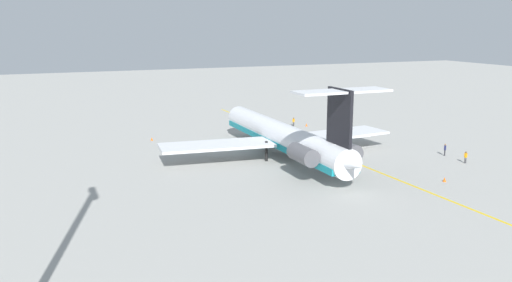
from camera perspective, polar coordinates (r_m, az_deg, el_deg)
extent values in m
plane|color=#9E9E99|center=(81.08, 11.14, -1.01)|extent=(310.50, 310.50, 0.00)
cylinder|color=silver|center=(75.07, 2.82, 0.54)|extent=(34.43, 3.77, 3.67)
cone|color=silver|center=(90.62, -1.89, 2.60)|extent=(3.83, 3.54, 3.52)
cone|color=silver|center=(60.36, 9.90, -2.25)|extent=(5.36, 3.14, 3.12)
cube|color=teal|center=(75.25, 2.81, -0.08)|extent=(33.66, 3.84, 0.81)
cube|color=silver|center=(72.41, -4.23, -0.44)|extent=(7.26, 15.80, 0.37)
cube|color=silver|center=(80.33, 8.69, 0.72)|extent=(7.35, 15.83, 0.37)
cylinder|color=#515156|center=(63.40, 5.04, -1.46)|extent=(4.60, 2.14, 2.13)
cube|color=silver|center=(63.69, 5.55, -1.41)|extent=(2.76, 1.18, 0.44)
cylinder|color=#515156|center=(66.30, 9.56, -0.97)|extent=(4.60, 2.14, 2.13)
cube|color=silver|center=(65.97, 9.09, -1.02)|extent=(2.76, 1.18, 0.44)
cube|color=black|center=(61.26, 8.91, 2.55)|extent=(4.97, 0.38, 6.50)
cube|color=silver|center=(59.01, 6.75, 5.18)|extent=(3.46, 5.36, 0.26)
cube|color=silver|center=(62.11, 11.51, 5.37)|extent=(3.46, 5.36, 0.26)
cylinder|color=black|center=(84.81, -0.26, 0.78)|extent=(0.40, 0.40, 2.78)
cylinder|color=black|center=(73.22, 1.12, -1.09)|extent=(0.40, 0.40, 2.78)
cylinder|color=black|center=(75.73, 5.18, -0.69)|extent=(0.40, 0.40, 2.78)
cylinder|color=black|center=(77.67, 21.51, -1.94)|extent=(0.10, 0.10, 0.78)
cylinder|color=black|center=(77.68, 21.41, -1.93)|extent=(0.10, 0.10, 0.78)
cylinder|color=orange|center=(77.51, 21.50, -1.44)|extent=(0.26, 0.26, 0.62)
sphere|color=brown|center=(77.42, 21.53, -1.13)|extent=(0.24, 0.24, 0.24)
cylinder|color=orange|center=(77.51, 21.63, -1.43)|extent=(0.07, 0.07, 0.53)
cylinder|color=orange|center=(77.51, 21.38, -1.40)|extent=(0.07, 0.07, 0.53)
cylinder|color=black|center=(98.65, 3.99, 1.80)|extent=(0.10, 0.10, 0.79)
cylinder|color=black|center=(98.65, 4.07, 1.80)|extent=(0.10, 0.10, 0.79)
cylinder|color=orange|center=(98.52, 4.04, 2.21)|extent=(0.27, 0.27, 0.62)
sphere|color=brown|center=(98.45, 4.04, 2.46)|extent=(0.25, 0.25, 0.25)
cylinder|color=orange|center=(98.52, 3.94, 2.23)|extent=(0.07, 0.07, 0.53)
cylinder|color=orange|center=(98.52, 4.14, 2.22)|extent=(0.07, 0.07, 0.53)
cylinder|color=black|center=(95.59, 10.02, 1.33)|extent=(0.11, 0.11, 0.87)
cylinder|color=black|center=(95.62, 10.11, 1.33)|extent=(0.11, 0.11, 0.87)
cylinder|color=gray|center=(95.46, 10.09, 1.79)|extent=(0.29, 0.29, 0.69)
sphere|color=brown|center=(95.37, 10.10, 2.07)|extent=(0.27, 0.27, 0.27)
cylinder|color=gray|center=(95.41, 9.98, 1.81)|extent=(0.08, 0.08, 0.59)
cylinder|color=gray|center=(95.50, 10.20, 1.81)|extent=(0.08, 0.08, 0.59)
cylinder|color=black|center=(81.09, 19.54, -1.19)|extent=(0.10, 0.10, 0.84)
cylinder|color=black|center=(80.96, 19.50, -1.21)|extent=(0.10, 0.10, 0.84)
cylinder|color=#191E4C|center=(80.86, 19.56, -0.68)|extent=(0.28, 0.28, 0.66)
sphere|color=#8C6647|center=(80.76, 19.58, -0.36)|extent=(0.26, 0.26, 0.26)
cylinder|color=#191E4C|center=(81.02, 19.61, -0.64)|extent=(0.08, 0.08, 0.56)
cylinder|color=#191E4C|center=(80.69, 19.50, -0.68)|extent=(0.08, 0.08, 0.56)
cone|color=#EA590F|center=(98.90, 5.41, 1.74)|extent=(0.40, 0.40, 0.55)
cone|color=#EA590F|center=(87.92, -11.07, 0.22)|extent=(0.40, 0.40, 0.55)
cone|color=#EA590F|center=(67.79, 19.50, -3.90)|extent=(0.40, 0.40, 0.55)
cube|color=gold|center=(79.26, 7.80, -1.19)|extent=(88.86, 3.04, 0.01)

